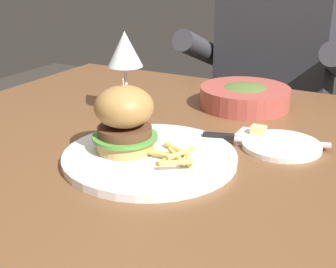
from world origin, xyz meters
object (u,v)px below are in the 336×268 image
Objects in this scene: table_knife at (254,139)px; diner_person at (269,115)px; burger_sandwich at (124,119)px; soup_bowl at (245,96)px; wine_glass at (125,52)px; main_plate at (150,157)px; bread_plate at (281,145)px; butter_dish at (258,138)px.

diner_person is at bearing 103.66° from table_knife.
burger_sandwich is 0.40m from soup_bowl.
wine_glass is 0.35m from table_knife.
table_knife is (0.14, 0.15, 0.01)m from main_plate.
burger_sandwich is 0.88× the size of bread_plate.
bread_plate is at bearing -54.71° from soup_bowl.
main_plate is 0.08m from burger_sandwich.
burger_sandwich is at bearing -143.54° from bread_plate.
diner_person is (-0.07, 0.49, -0.20)m from soup_bowl.
burger_sandwich is 0.26m from wine_glass.
table_knife is at bearing 47.70° from main_plate.
main_plate is at bearing -95.77° from soup_bowl.
burger_sandwich is at bearing -139.62° from table_knife.
soup_bowl is 0.53m from diner_person.
main_plate is 1.65× the size of wine_glass.
butter_dish is (0.00, 0.02, -0.00)m from table_knife.
wine_glass is 0.81× the size of table_knife.
wine_glass is (-0.18, 0.21, 0.13)m from main_plate.
table_knife is (0.19, 0.16, -0.06)m from burger_sandwich.
butter_dish is (0.19, 0.17, -0.06)m from burger_sandwich.
diner_person reaches higher than wine_glass.
soup_bowl is at bearing 113.84° from table_knife.
butter_dish reaches higher than main_plate.
main_plate is 0.26× the size of diner_person.
burger_sandwich is at bearing -137.42° from butter_dish.
table_knife is 2.93× the size of butter_dish.
burger_sandwich reaches higher than butter_dish.
diner_person reaches higher than soup_bowl.
burger_sandwich is 0.11× the size of diner_person.
butter_dish is at bearing -6.83° from wine_glass.
burger_sandwich is 0.57× the size of table_knife.
burger_sandwich is 0.26m from butter_dish.
soup_bowl reaches higher than bread_plate.
diner_person is at bearing 98.52° from soup_bowl.
table_knife is at bearing 40.38° from burger_sandwich.
soup_bowl is (0.22, 0.17, -0.11)m from wine_glass.
main_plate is at bearing 7.02° from burger_sandwich.
bread_plate is 0.05m from butter_dish.
burger_sandwich is 0.61× the size of soup_bowl.
butter_dish is (-0.05, -0.00, 0.01)m from bread_plate.
table_knife is 0.76m from diner_person.
soup_bowl reaches higher than main_plate.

